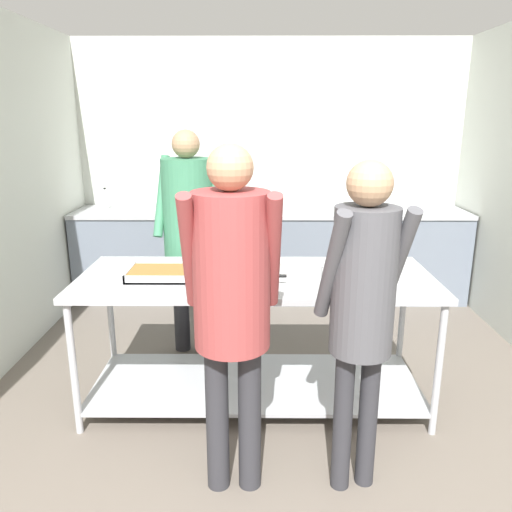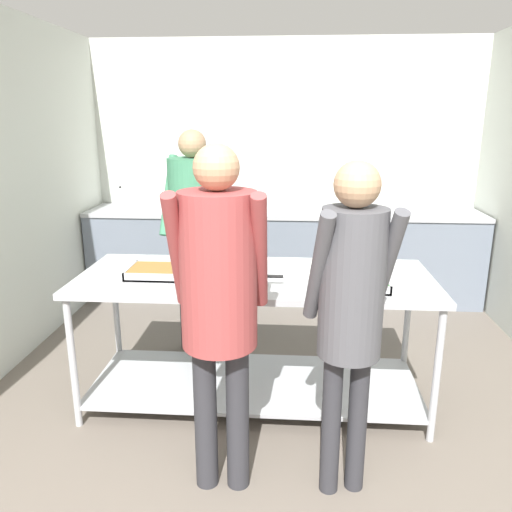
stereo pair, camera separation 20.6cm
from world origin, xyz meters
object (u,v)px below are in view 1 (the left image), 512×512
object	(u,v)px
serving_tray_roast	(356,280)
water_bottle	(105,199)
sauce_pan	(238,279)
plate_stack	(297,267)
guest_serving_left	(363,294)
cook_behind_counter	(189,220)
guest_serving_right	(232,289)
serving_tray_vegetables	(163,273)

from	to	relation	value
serving_tray_roast	water_bottle	world-z (taller)	water_bottle
sauce_pan	water_bottle	world-z (taller)	water_bottle
plate_stack	serving_tray_roast	bearing A→B (deg)	-33.64
guest_serving_left	cook_behind_counter	world-z (taller)	cook_behind_counter
guest_serving_left	guest_serving_right	bearing A→B (deg)	-178.98
serving_tray_vegetables	guest_serving_right	bearing A→B (deg)	-58.77
serving_tray_roast	guest_serving_left	distance (m)	0.68
serving_tray_vegetables	water_bottle	distance (m)	2.37
serving_tray_roast	guest_serving_right	distance (m)	1.00
serving_tray_vegetables	plate_stack	bearing A→B (deg)	7.29
serving_tray_vegetables	serving_tray_roast	distance (m)	1.20
serving_tray_roast	guest_serving_right	bearing A→B (deg)	-137.07
guest_serving_left	cook_behind_counter	xyz separation A→B (m)	(-1.04, 1.56, 0.03)
guest_serving_right	sauce_pan	bearing A→B (deg)	89.92
water_bottle	sauce_pan	bearing A→B (deg)	-57.42
sauce_pan	water_bottle	distance (m)	2.74
serving_tray_roast	water_bottle	xyz separation A→B (m)	(-2.19, 2.27, 0.12)
guest_serving_right	cook_behind_counter	distance (m)	1.63
serving_tray_vegetables	plate_stack	xyz separation A→B (m)	(0.85, 0.11, 0.01)
serving_tray_roast	water_bottle	size ratio (longest dim) A/B	1.75
plate_stack	water_bottle	distance (m)	2.76
serving_tray_vegetables	sauce_pan	distance (m)	0.50
cook_behind_counter	guest_serving_left	bearing A→B (deg)	-56.43
serving_tray_vegetables	plate_stack	distance (m)	0.86
guest_serving_right	serving_tray_roast	bearing A→B (deg)	42.93
serving_tray_vegetables	sauce_pan	size ratio (longest dim) A/B	0.96
cook_behind_counter	plate_stack	bearing A→B (deg)	-40.53
serving_tray_roast	guest_serving_right	xyz separation A→B (m)	(-0.72, -0.67, 0.17)
guest_serving_left	water_bottle	world-z (taller)	guest_serving_left
plate_stack	guest_serving_right	bearing A→B (deg)	-112.65
serving_tray_vegetables	cook_behind_counter	xyz separation A→B (m)	(0.06, 0.79, 0.18)
plate_stack	guest_serving_left	bearing A→B (deg)	-74.51
guest_serving_left	water_bottle	size ratio (longest dim) A/B	7.65
guest_serving_right	cook_behind_counter	xyz separation A→B (m)	(-0.42, 1.57, 0.01)
guest_serving_left	water_bottle	distance (m)	3.60
serving_tray_vegetables	serving_tray_roast	world-z (taller)	same
plate_stack	guest_serving_right	size ratio (longest dim) A/B	0.13
sauce_pan	guest_serving_left	bearing A→B (deg)	-45.12
cook_behind_counter	serving_tray_vegetables	bearing A→B (deg)	-94.42
plate_stack	serving_tray_roast	xyz separation A→B (m)	(0.34, -0.23, -0.01)
sauce_pan	guest_serving_right	distance (m)	0.65
serving_tray_roast	cook_behind_counter	xyz separation A→B (m)	(-1.13, 0.91, 0.18)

